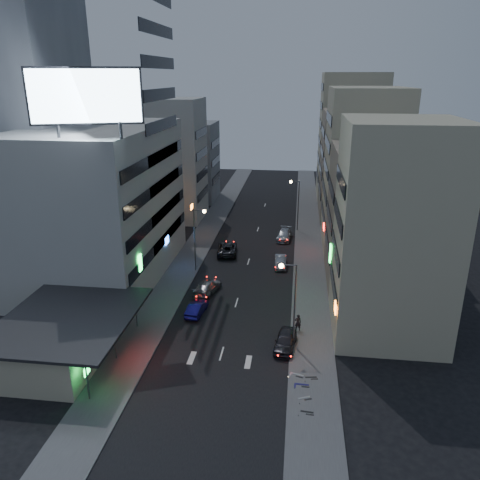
% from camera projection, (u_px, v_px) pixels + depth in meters
% --- Properties ---
extents(ground, '(180.00, 180.00, 0.00)m').
position_uv_depth(ground, '(214.00, 381.00, 37.97)').
color(ground, black).
rests_on(ground, ground).
extents(sidewalk_left, '(4.00, 120.00, 0.12)m').
position_uv_depth(sidewalk_left, '(196.00, 248.00, 66.97)').
color(sidewalk_left, '#4C4C4F').
rests_on(sidewalk_left, ground).
extents(sidewalk_right, '(4.00, 120.00, 0.12)m').
position_uv_depth(sidewalk_right, '(309.00, 253.00, 65.06)').
color(sidewalk_right, '#4C4C4F').
rests_on(sidewalk_right, ground).
extents(food_court, '(11.00, 13.00, 3.88)m').
position_uv_depth(food_court, '(61.00, 336.00, 40.84)').
color(food_court, '#B4AB8D').
rests_on(food_court, ground).
extents(white_building, '(14.00, 24.00, 18.00)m').
position_uv_depth(white_building, '(102.00, 204.00, 55.71)').
color(white_building, '#ABABA6').
rests_on(white_building, ground).
extents(grey_tower, '(10.00, 14.00, 34.00)m').
position_uv_depth(grey_tower, '(35.00, 131.00, 56.92)').
color(grey_tower, gray).
rests_on(grey_tower, ground).
extents(shophouse_near, '(10.00, 11.00, 20.00)m').
position_uv_depth(shophouse_near, '(394.00, 231.00, 42.68)').
color(shophouse_near, '#B4AB8D').
rests_on(shophouse_near, ground).
extents(shophouse_mid, '(11.00, 12.00, 16.00)m').
position_uv_depth(shophouse_mid, '(378.00, 217.00, 54.05)').
color(shophouse_mid, gray).
rests_on(shophouse_mid, ground).
extents(shophouse_far, '(10.00, 14.00, 22.00)m').
position_uv_depth(shophouse_far, '(363.00, 170.00, 65.27)').
color(shophouse_far, '#B4AB8D').
rests_on(shophouse_far, ground).
extents(far_left_a, '(11.00, 10.00, 20.00)m').
position_uv_depth(far_left_a, '(170.00, 160.00, 78.58)').
color(far_left_a, '#ABABA6').
rests_on(far_left_a, ground).
extents(far_left_b, '(12.00, 10.00, 15.00)m').
position_uv_depth(far_left_b, '(185.00, 161.00, 91.63)').
color(far_left_b, gray).
rests_on(far_left_b, ground).
extents(far_right_a, '(11.00, 12.00, 18.00)m').
position_uv_depth(far_right_a, '(354.00, 165.00, 79.90)').
color(far_right_a, gray).
rests_on(far_right_a, ground).
extents(far_right_b, '(12.00, 12.00, 24.00)m').
position_uv_depth(far_right_b, '(351.00, 137.00, 91.94)').
color(far_right_b, '#B4AB8D').
rests_on(far_right_b, ground).
extents(billboard, '(9.52, 3.75, 6.20)m').
position_uv_depth(billboard, '(86.00, 97.00, 41.64)').
color(billboard, '#595B60').
rests_on(billboard, white_building).
extents(street_lamp_right_near, '(1.60, 0.44, 8.02)m').
position_uv_depth(street_lamp_right_near, '(291.00, 293.00, 41.10)').
color(street_lamp_right_near, '#595B60').
rests_on(street_lamp_right_near, sidewalk_right).
extents(street_lamp_left, '(1.60, 0.44, 8.02)m').
position_uv_depth(street_lamp_left, '(198.00, 231.00, 57.47)').
color(street_lamp_left, '#595B60').
rests_on(street_lamp_left, sidewalk_left).
extents(street_lamp_right_far, '(1.60, 0.44, 8.02)m').
position_uv_depth(street_lamp_right_far, '(296.00, 198.00, 72.90)').
color(street_lamp_right_far, '#595B60').
rests_on(street_lamp_right_far, sidewalk_right).
extents(parked_car_right_near, '(2.26, 4.53, 1.48)m').
position_uv_depth(parked_car_right_near, '(285.00, 341.00, 42.33)').
color(parked_car_right_near, '#2A2A2F').
rests_on(parked_car_right_near, ground).
extents(parked_car_right_mid, '(1.57, 4.15, 1.35)m').
position_uv_depth(parked_car_right_mid, '(281.00, 262.00, 60.50)').
color(parked_car_right_mid, '#9C9FA4').
rests_on(parked_car_right_mid, ground).
extents(parked_car_left, '(3.20, 5.87, 1.56)m').
position_uv_depth(parked_car_left, '(227.00, 248.00, 64.81)').
color(parked_car_left, black).
rests_on(parked_car_left, ground).
extents(parked_car_right_far, '(2.41, 5.12, 1.45)m').
position_uv_depth(parked_car_right_far, '(284.00, 235.00, 70.50)').
color(parked_car_right_far, '#9EA2A6').
rests_on(parked_car_right_far, ground).
extents(road_car_blue, '(1.83, 4.11, 1.31)m').
position_uv_depth(road_car_blue, '(197.00, 308.00, 48.44)').
color(road_car_blue, navy).
rests_on(road_car_blue, ground).
extents(road_car_silver, '(3.00, 5.28, 1.44)m').
position_uv_depth(road_car_silver, '(207.00, 287.00, 53.16)').
color(road_car_silver, '#919298').
rests_on(road_car_silver, ground).
extents(person, '(0.70, 0.53, 1.73)m').
position_uv_depth(person, '(298.00, 323.00, 44.99)').
color(person, black).
rests_on(person, sidewalk_right).
extents(scooter_black_a, '(0.68, 1.67, 1.00)m').
position_uv_depth(scooter_black_a, '(314.00, 406.00, 34.15)').
color(scooter_black_a, black).
rests_on(scooter_black_a, sidewalk_right).
extents(scooter_silver_a, '(1.15, 1.74, 1.01)m').
position_uv_depth(scooter_silver_a, '(310.00, 390.00, 35.87)').
color(scooter_silver_a, '#9B9EA3').
rests_on(scooter_silver_a, sidewalk_right).
extents(scooter_blue, '(0.65, 1.76, 1.06)m').
position_uv_depth(scooter_blue, '(310.00, 379.00, 37.20)').
color(scooter_blue, navy).
rests_on(scooter_blue, sidewalk_right).
extents(scooter_black_b, '(0.82, 1.70, 1.00)m').
position_uv_depth(scooter_black_b, '(317.00, 371.00, 38.21)').
color(scooter_black_b, black).
rests_on(scooter_black_b, sidewalk_right).
extents(scooter_silver_b, '(1.02, 1.77, 1.02)m').
position_uv_depth(scooter_silver_b, '(304.00, 370.00, 38.33)').
color(scooter_silver_b, '#A5A8AD').
rests_on(scooter_silver_b, sidewalk_right).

